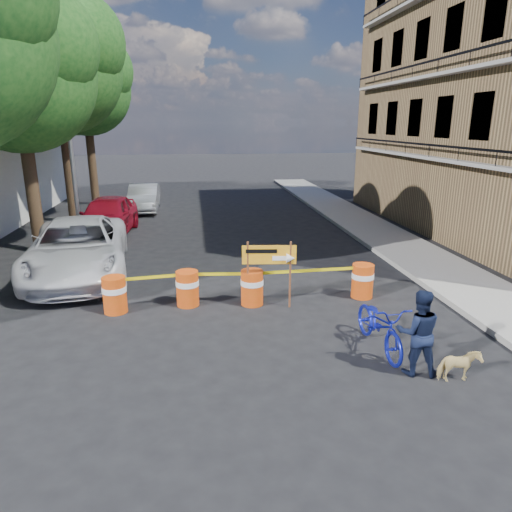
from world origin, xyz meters
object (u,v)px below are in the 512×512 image
object	(u,v)px
dog	(459,366)
suv_white	(78,248)
pedestrian	(418,332)
sedan_red	(108,216)
barrel_far_left	(115,294)
barrel_mid_left	(187,288)
barrel_mid_right	(252,287)
sedan_silver	(144,198)
barrel_far_right	(362,280)
bicycle	(382,303)
detour_sign	(276,260)

from	to	relation	value
dog	suv_white	world-z (taller)	suv_white
pedestrian	sedan_red	world-z (taller)	pedestrian
barrel_far_left	barrel_mid_left	size ratio (longest dim) A/B	1.00
barrel_far_left	sedan_red	distance (m)	8.41
barrel_mid_right	dog	bearing A→B (deg)	-52.15
dog	barrel_far_left	bearing A→B (deg)	57.63
barrel_mid_left	dog	bearing A→B (deg)	-41.53
barrel_far_left	dog	bearing A→B (deg)	-31.71
sedan_silver	barrel_far_right	bearing A→B (deg)	-63.53
barrel_mid_left	suv_white	size ratio (longest dim) A/B	0.15
barrel_mid_left	bicycle	xyz separation A→B (m)	(3.86, -2.89, 0.55)
sedan_silver	barrel_mid_right	bearing A→B (deg)	-74.38
barrel_far_left	detour_sign	world-z (taller)	detour_sign
sedan_red	bicycle	bearing A→B (deg)	-53.54
barrel_mid_left	dog	distance (m)	6.40
pedestrian	bicycle	bearing A→B (deg)	-58.30
barrel_far_right	dog	world-z (taller)	barrel_far_right
barrel_mid_left	barrel_mid_right	xyz separation A→B (m)	(1.62, -0.16, 0.00)
barrel_mid_right	pedestrian	size ratio (longest dim) A/B	0.55
barrel_mid_right	barrel_far_right	bearing A→B (deg)	2.04
barrel_mid_right	barrel_far_left	bearing A→B (deg)	-179.18
detour_sign	bicycle	xyz separation A→B (m)	(1.70, -2.45, -0.22)
barrel_mid_left	sedan_silver	size ratio (longest dim) A/B	0.22
sedan_silver	detour_sign	bearing A→B (deg)	-72.63
pedestrian	bicycle	world-z (taller)	bicycle
suv_white	sedan_silver	xyz separation A→B (m)	(0.91, 10.55, -0.14)
dog	bicycle	bearing A→B (deg)	33.74
sedan_red	sedan_silver	world-z (taller)	sedan_red
sedan_red	sedan_silver	bearing A→B (deg)	83.78
barrel_far_left	suv_white	bearing A→B (deg)	116.13
barrel_far_left	dog	size ratio (longest dim) A/B	1.25
bicycle	sedan_red	xyz separation A→B (m)	(-7.14, 10.95, -0.22)
sedan_red	dog	bearing A→B (deg)	-53.39
dog	barrel_mid_right	bearing A→B (deg)	37.19
dog	suv_white	xyz separation A→B (m)	(-8.06, 7.15, 0.53)
barrel_mid_right	detour_sign	size ratio (longest dim) A/B	0.53
pedestrian	dog	distance (m)	0.89
barrel_mid_left	dog	world-z (taller)	barrel_mid_left
barrel_far_right	barrel_mid_right	bearing A→B (deg)	-177.96
barrel_far_right	sedan_red	xyz separation A→B (m)	(-7.83, 8.11, 0.33)
barrel_mid_right	suv_white	bearing A→B (deg)	147.90
detour_sign	sedan_red	xyz separation A→B (m)	(-5.43, 8.49, -0.44)
dog	sedan_red	world-z (taller)	sedan_red
barrel_far_right	suv_white	xyz separation A→B (m)	(-7.83, 2.96, 0.36)
bicycle	sedan_silver	size ratio (longest dim) A/B	0.49
barrel_far_left	sedan_red	xyz separation A→B (m)	(-1.53, 8.26, 0.33)
pedestrian	suv_white	bearing A→B (deg)	-27.89
detour_sign	bicycle	size ratio (longest dim) A/B	0.83
dog	sedan_silver	size ratio (longest dim) A/B	0.17
pedestrian	bicycle	size ratio (longest dim) A/B	0.80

